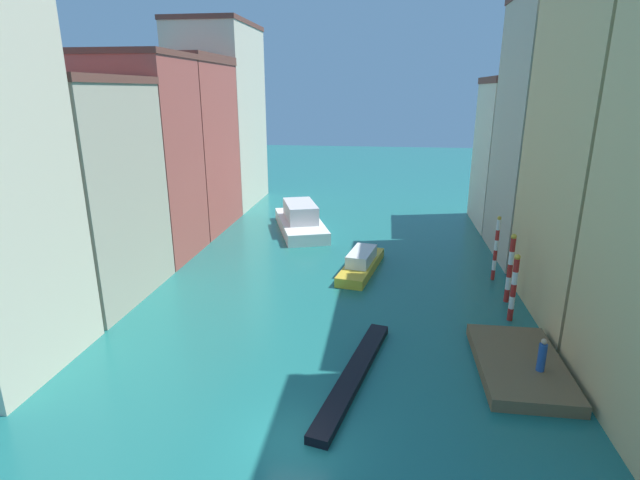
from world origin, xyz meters
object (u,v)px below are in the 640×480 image
Objects in this scene: person_on_dock at (542,356)px; vaporetto_white at (300,220)px; waterfront_dock at (519,365)px; mooring_pole_2 at (496,248)px; mooring_pole_0 at (514,287)px; gondola_black at (354,375)px; mooring_pole_1 at (510,268)px; motorboat_0 at (361,263)px.

vaporetto_white reaches higher than person_on_dock.
mooring_pole_2 reaches higher than waterfront_dock.
gondola_black is (-8.51, -7.15, -1.87)m from mooring_pole_0.
waterfront_dock is 4.31× the size of person_on_dock.
vaporetto_white is (-15.61, 14.14, -1.26)m from mooring_pole_1.
person_on_dock is 0.21× the size of motorboat_0.
waterfront_dock reaches higher than gondola_black.
mooring_pole_0 is (0.16, 6.26, 0.74)m from person_on_dock.
waterfront_dock is at bearing -56.49° from motorboat_0.
mooring_pole_1 reaches higher than motorboat_0.
gondola_black is at bearing -132.20° from mooring_pole_1.
mooring_pole_0 is at bearing -37.58° from motorboat_0.
mooring_pole_2 is (0.29, 6.38, 0.27)m from mooring_pole_0.
mooring_pole_0 is 0.42× the size of gondola_black.
waterfront_dock is 12.02m from mooring_pole_2.
motorboat_0 is at bearing 91.76° from gondola_black.
gondola_black is at bearing -139.96° from mooring_pole_0.
waterfront_dock is at bearing -95.27° from mooring_pole_2.
waterfront_dock is 7.91m from gondola_black.
mooring_pole_0 is (0.80, 5.41, 1.77)m from waterfront_dock.
motorboat_0 is (-8.14, 12.30, 0.31)m from waterfront_dock.
waterfront_dock is 1.49× the size of mooring_pole_2.
motorboat_0 is at bearing 123.75° from person_on_dock.
mooring_pole_1 reaches higher than vaporetto_white.
person_on_dock is at bearing -52.90° from waterfront_dock.
waterfront_dock is at bearing 127.10° from person_on_dock.
vaporetto_white is (-15.22, 16.80, -1.05)m from mooring_pole_0.
mooring_pole_1 is 21.10m from vaporetto_white.
person_on_dock is (0.64, -0.85, 1.03)m from waterfront_dock.
mooring_pole_0 is at bearing -98.24° from mooring_pole_1.
vaporetto_white is at bearing 105.64° from gondola_black.
motorboat_0 is at bearing 123.51° from waterfront_dock.
mooring_pole_1 reaches higher than mooring_pole_0.
waterfront_dock is at bearing 12.70° from gondola_black.
mooring_pole_0 is at bearing 40.04° from gondola_black.
motorboat_0 reaches higher than gondola_black.
mooring_pole_1 is at bearing 81.65° from waterfront_dock.
motorboat_0 is (-9.33, 4.22, -1.68)m from mooring_pole_1.
person_on_dock is 8.48m from gondola_black.
mooring_pole_0 is 2.70m from mooring_pole_1.
mooring_pole_2 reaches higher than motorboat_0.
person_on_dock is 15.83m from motorboat_0.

